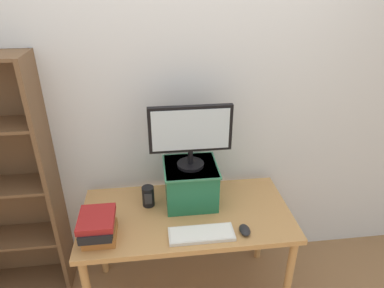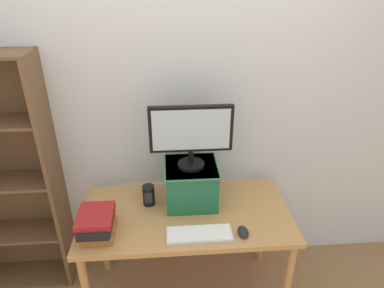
{
  "view_description": "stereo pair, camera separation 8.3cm",
  "coord_description": "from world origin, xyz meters",
  "px_view_note": "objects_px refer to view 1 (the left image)",
  "views": [
    {
      "loc": [
        -0.18,
        -1.76,
        2.16
      ],
      "look_at": [
        0.04,
        0.05,
        1.23
      ],
      "focal_mm": 32.0,
      "sensor_mm": 36.0,
      "label": 1
    },
    {
      "loc": [
        -0.1,
        -1.77,
        2.16
      ],
      "look_at": [
        0.04,
        0.05,
        1.23
      ],
      "focal_mm": 32.0,
      "sensor_mm": 36.0,
      "label": 2
    }
  ],
  "objects_px": {
    "computer_monitor": "(190,133)",
    "keyboard": "(201,234)",
    "desk": "(187,223)",
    "riser_box": "(191,183)",
    "book_stack": "(98,226)",
    "computer_mouse": "(245,230)",
    "desk_speaker": "(148,196)"
  },
  "relations": [
    {
      "from": "desk",
      "to": "computer_monitor",
      "type": "height_order",
      "value": "computer_monitor"
    },
    {
      "from": "book_stack",
      "to": "computer_monitor",
      "type": "bearing_deg",
      "value": 26.75
    },
    {
      "from": "riser_box",
      "to": "computer_monitor",
      "type": "height_order",
      "value": "computer_monitor"
    },
    {
      "from": "riser_box",
      "to": "computer_monitor",
      "type": "relative_size",
      "value": 0.68
    },
    {
      "from": "computer_mouse",
      "to": "computer_monitor",
      "type": "bearing_deg",
      "value": 128.48
    },
    {
      "from": "computer_monitor",
      "to": "keyboard",
      "type": "height_order",
      "value": "computer_monitor"
    },
    {
      "from": "desk",
      "to": "keyboard",
      "type": "bearing_deg",
      "value": -73.82
    },
    {
      "from": "desk",
      "to": "riser_box",
      "type": "relative_size",
      "value": 3.86
    },
    {
      "from": "riser_box",
      "to": "computer_mouse",
      "type": "distance_m",
      "value": 0.47
    },
    {
      "from": "desk",
      "to": "book_stack",
      "type": "relative_size",
      "value": 5.03
    },
    {
      "from": "desk",
      "to": "desk_speaker",
      "type": "relative_size",
      "value": 9.63
    },
    {
      "from": "desk",
      "to": "keyboard",
      "type": "relative_size",
      "value": 3.48
    },
    {
      "from": "computer_mouse",
      "to": "keyboard",
      "type": "bearing_deg",
      "value": 179.08
    },
    {
      "from": "desk",
      "to": "keyboard",
      "type": "distance_m",
      "value": 0.25
    },
    {
      "from": "computer_mouse",
      "to": "book_stack",
      "type": "bearing_deg",
      "value": 175.58
    },
    {
      "from": "riser_box",
      "to": "desk_speaker",
      "type": "height_order",
      "value": "riser_box"
    },
    {
      "from": "computer_mouse",
      "to": "book_stack",
      "type": "xyz_separation_m",
      "value": [
        -0.86,
        0.07,
        0.06
      ]
    },
    {
      "from": "desk",
      "to": "keyboard",
      "type": "xyz_separation_m",
      "value": [
        0.07,
        -0.22,
        0.1
      ]
    },
    {
      "from": "desk",
      "to": "desk_speaker",
      "type": "bearing_deg",
      "value": 155.01
    },
    {
      "from": "computer_monitor",
      "to": "desk_speaker",
      "type": "distance_m",
      "value": 0.53
    },
    {
      "from": "computer_mouse",
      "to": "book_stack",
      "type": "height_order",
      "value": "book_stack"
    },
    {
      "from": "riser_box",
      "to": "keyboard",
      "type": "height_order",
      "value": "riser_box"
    },
    {
      "from": "desk",
      "to": "keyboard",
      "type": "height_order",
      "value": "keyboard"
    },
    {
      "from": "riser_box",
      "to": "keyboard",
      "type": "bearing_deg",
      "value": -86.41
    },
    {
      "from": "computer_monitor",
      "to": "computer_mouse",
      "type": "relative_size",
      "value": 4.98
    },
    {
      "from": "keyboard",
      "to": "desk_speaker",
      "type": "distance_m",
      "value": 0.46
    },
    {
      "from": "riser_box",
      "to": "computer_monitor",
      "type": "xyz_separation_m",
      "value": [
        0.0,
        -0.0,
        0.37
      ]
    },
    {
      "from": "riser_box",
      "to": "book_stack",
      "type": "bearing_deg",
      "value": -153.13
    },
    {
      "from": "riser_box",
      "to": "book_stack",
      "type": "distance_m",
      "value": 0.65
    },
    {
      "from": "desk",
      "to": "riser_box",
      "type": "height_order",
      "value": "riser_box"
    },
    {
      "from": "computer_monitor",
      "to": "keyboard",
      "type": "relative_size",
      "value": 1.33
    },
    {
      "from": "computer_monitor",
      "to": "computer_mouse",
      "type": "distance_m",
      "value": 0.67
    }
  ]
}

